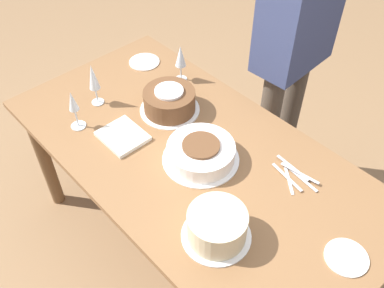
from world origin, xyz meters
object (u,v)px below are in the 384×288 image
at_px(cake_back_decorated, 217,226).
at_px(wine_glass_near, 93,78).
at_px(wine_glass_extra, 181,57).
at_px(wine_glass_far, 73,104).
at_px(cake_front_chocolate, 169,101).
at_px(cake_center_white, 201,153).
at_px(person_cutting, 298,25).

height_order(cake_back_decorated, wine_glass_near, wine_glass_near).
bearing_deg(wine_glass_extra, wine_glass_far, 84.77).
xyz_separation_m(wine_glass_far, wine_glass_extra, (-0.05, -0.57, 0.00)).
bearing_deg(cake_back_decorated, wine_glass_far, 3.46).
height_order(wine_glass_near, wine_glass_extra, wine_glass_near).
relative_size(cake_front_chocolate, wine_glass_extra, 1.44).
bearing_deg(wine_glass_far, cake_center_white, -152.99).
bearing_deg(cake_center_white, wine_glass_extra, -33.21).
bearing_deg(wine_glass_near, wine_glass_extra, -107.75).
distance_m(cake_center_white, wine_glass_extra, 0.56).
bearing_deg(wine_glass_far, cake_back_decorated, -176.54).
bearing_deg(person_cutting, wine_glass_far, -25.05).
xyz_separation_m(cake_center_white, wine_glass_near, (0.60, 0.11, 0.10)).
relative_size(cake_center_white, person_cutting, 0.19).
bearing_deg(cake_front_chocolate, wine_glass_far, 62.59).
height_order(cake_back_decorated, wine_glass_far, wine_glass_far).
height_order(cake_front_chocolate, wine_glass_extra, wine_glass_extra).
bearing_deg(person_cutting, cake_back_decorated, 21.29).
bearing_deg(person_cutting, wine_glass_extra, -42.73).
relative_size(cake_front_chocolate, person_cutting, 0.16).
height_order(wine_glass_far, wine_glass_extra, same).
bearing_deg(cake_front_chocolate, cake_back_decorated, 152.84).
bearing_deg(cake_back_decorated, person_cutting, -65.74).
height_order(cake_front_chocolate, wine_glass_far, wine_glass_far).
height_order(cake_front_chocolate, wine_glass_near, wine_glass_near).
distance_m(wine_glass_near, wine_glass_far, 0.18).
bearing_deg(wine_glass_extra, cake_center_white, 146.79).
distance_m(wine_glass_far, person_cutting, 1.08).
xyz_separation_m(cake_back_decorated, wine_glass_near, (0.90, -0.11, 0.08)).
bearing_deg(wine_glass_near, wine_glass_far, 116.95).
distance_m(cake_center_white, cake_front_chocolate, 0.34).
height_order(cake_back_decorated, wine_glass_extra, wine_glass_extra).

